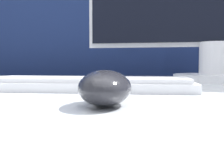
# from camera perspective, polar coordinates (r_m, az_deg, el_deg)

# --- Properties ---
(partition_panel) EXTENTS (5.00, 0.03, 1.29)m
(partition_panel) POSITION_cam_1_polar(r_m,az_deg,el_deg) (1.21, 8.07, -1.13)
(partition_panel) COLOR navy
(partition_panel) RESTS_ON ground_plane
(computer_mouse_near) EXTENTS (0.09, 0.13, 0.04)m
(computer_mouse_near) POSITION_cam_1_polar(r_m,az_deg,el_deg) (0.38, -1.32, -0.69)
(computer_mouse_near) COLOR #232328
(computer_mouse_near) RESTS_ON desk
(keyboard) EXTENTS (0.40, 0.18, 0.02)m
(keyboard) POSITION_cam_1_polar(r_m,az_deg,el_deg) (0.59, -3.99, 0.02)
(keyboard) COLOR white
(keyboard) RESTS_ON desk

